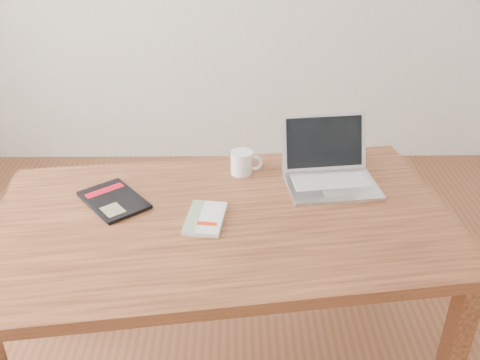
{
  "coord_description": "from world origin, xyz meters",
  "views": [
    {
      "loc": [
        -0.03,
        -1.34,
        1.71
      ],
      "look_at": [
        -0.02,
        0.16,
        0.85
      ],
      "focal_mm": 40.0,
      "sensor_mm": 36.0,
      "label": 1
    }
  ],
  "objects_px": {
    "white_guidebook": "(205,218)",
    "desk": "(225,239)",
    "laptop": "(329,170)",
    "black_guidebook": "(114,200)",
    "coffee_mug": "(243,162)"
  },
  "relations": [
    {
      "from": "white_guidebook",
      "to": "desk",
      "type": "bearing_deg",
      "value": 29.19
    },
    {
      "from": "white_guidebook",
      "to": "laptop",
      "type": "xyz_separation_m",
      "value": [
        0.43,
        0.25,
        0.04
      ]
    },
    {
      "from": "white_guidebook",
      "to": "black_guidebook",
      "type": "bearing_deg",
      "value": 167.37
    },
    {
      "from": "black_guidebook",
      "to": "laptop",
      "type": "distance_m",
      "value": 0.76
    },
    {
      "from": "black_guidebook",
      "to": "desk",
      "type": "bearing_deg",
      "value": -52.04
    },
    {
      "from": "desk",
      "to": "black_guidebook",
      "type": "height_order",
      "value": "black_guidebook"
    },
    {
      "from": "desk",
      "to": "coffee_mug",
      "type": "distance_m",
      "value": 0.33
    },
    {
      "from": "white_guidebook",
      "to": "coffee_mug",
      "type": "relative_size",
      "value": 1.73
    },
    {
      "from": "desk",
      "to": "laptop",
      "type": "relative_size",
      "value": 4.55
    },
    {
      "from": "black_guidebook",
      "to": "laptop",
      "type": "bearing_deg",
      "value": -28.15
    },
    {
      "from": "desk",
      "to": "coffee_mug",
      "type": "bearing_deg",
      "value": 70.44
    },
    {
      "from": "desk",
      "to": "black_guidebook",
      "type": "bearing_deg",
      "value": 158.7
    },
    {
      "from": "desk",
      "to": "white_guidebook",
      "type": "relative_size",
      "value": 7.76
    },
    {
      "from": "laptop",
      "to": "coffee_mug",
      "type": "distance_m",
      "value": 0.32
    },
    {
      "from": "white_guidebook",
      "to": "laptop",
      "type": "height_order",
      "value": "laptop"
    }
  ]
}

